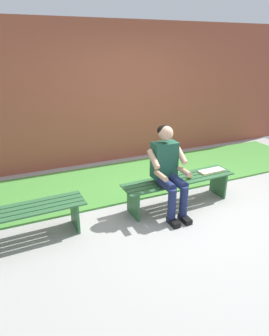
{
  "coord_description": "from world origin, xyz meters",
  "views": [
    {
      "loc": [
        2.17,
        3.29,
        2.18
      ],
      "look_at": [
        0.78,
        0.15,
        0.77
      ],
      "focal_mm": 31.73,
      "sensor_mm": 36.0,
      "label": 1
    }
  ],
  "objects": [
    {
      "name": "bench_near",
      "position": [
        0.0,
        0.0,
        0.32
      ],
      "size": [
        1.73,
        0.44,
        0.42
      ],
      "rotation": [
        0.0,
        0.0,
        0.03
      ],
      "color": "#2D6038",
      "rests_on": "ground"
    },
    {
      "name": "ground_plane",
      "position": [
        1.11,
        1.0,
        -0.02
      ],
      "size": [
        10.0,
        7.0,
        0.04
      ],
      "primitive_type": "cube",
      "color": "#9E9E99"
    },
    {
      "name": "brick_wall",
      "position": [
        0.5,
        -2.28,
        1.32
      ],
      "size": [
        9.5,
        0.24,
        2.65
      ],
      "primitive_type": "cube",
      "color": "#9E4C38",
      "rests_on": "ground"
    },
    {
      "name": "person_seated",
      "position": [
        0.25,
        0.1,
        0.67
      ],
      "size": [
        0.5,
        0.69,
        1.23
      ],
      "color": "#1E513D",
      "rests_on": "ground"
    },
    {
      "name": "apple",
      "position": [
        -0.14,
        0.05,
        0.46
      ],
      "size": [
        0.07,
        0.07,
        0.07
      ],
      "primitive_type": "sphere",
      "color": "gold",
      "rests_on": "bench_near"
    },
    {
      "name": "book_open",
      "position": [
        -0.58,
        -0.03,
        0.43
      ],
      "size": [
        0.42,
        0.17,
        0.02
      ],
      "rotation": [
        0.0,
        0.0,
        0.03
      ],
      "color": "white",
      "rests_on": "bench_near"
    },
    {
      "name": "bench_far",
      "position": [
        2.22,
        0.0,
        0.32
      ],
      "size": [
        1.61,
        0.44,
        0.42
      ],
      "rotation": [
        0.0,
        0.0,
        0.03
      ],
      "color": "#2D6038",
      "rests_on": "ground"
    },
    {
      "name": "grass_strip",
      "position": [
        1.11,
        -1.12,
        0.01
      ],
      "size": [
        9.0,
        1.56,
        0.03
      ],
      "primitive_type": "cube",
      "color": "#478C38",
      "rests_on": "ground"
    }
  ]
}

